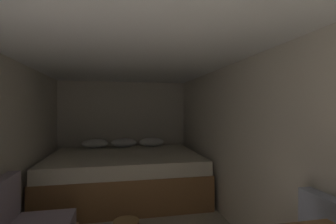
{
  "coord_description": "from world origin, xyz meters",
  "views": [
    {
      "loc": [
        -0.11,
        -0.62,
        1.45
      ],
      "look_at": [
        0.49,
        2.32,
        1.42
      ],
      "focal_mm": 26.0,
      "sensor_mm": 36.0,
      "label": 1
    }
  ],
  "objects": [
    {
      "name": "wall_right",
      "position": [
        1.3,
        1.88,
        1.01
      ],
      "size": [
        0.05,
        5.14,
        2.02
      ],
      "primitive_type": "cube",
      "color": "beige",
      "rests_on": "ground"
    },
    {
      "name": "bed",
      "position": [
        0.0,
        3.51,
        0.36
      ],
      "size": [
        2.44,
        1.82,
        0.88
      ],
      "color": "olive",
      "rests_on": "ground"
    },
    {
      "name": "wall_back",
      "position": [
        0.0,
        4.48,
        1.01
      ],
      "size": [
        2.66,
        0.05,
        2.02
      ],
      "primitive_type": "cube",
      "color": "beige",
      "rests_on": "ground"
    },
    {
      "name": "ceiling_slab",
      "position": [
        0.0,
        1.88,
        2.04
      ],
      "size": [
        2.66,
        5.14,
        0.05
      ],
      "primitive_type": "cube",
      "color": "white",
      "rests_on": "wall_left"
    }
  ]
}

